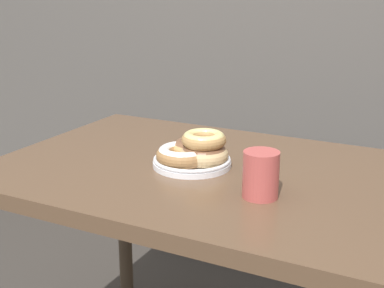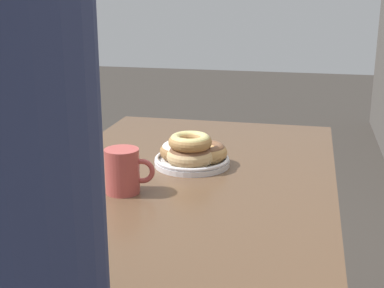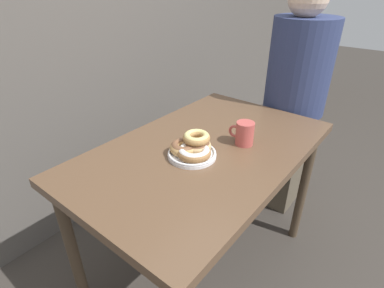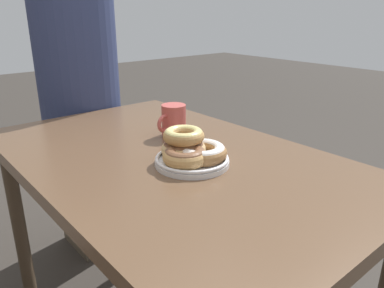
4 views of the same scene
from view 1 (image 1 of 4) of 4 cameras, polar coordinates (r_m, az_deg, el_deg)
name	(u,v)px [view 1 (image 1 of 4)]	position (r m, az deg, el deg)	size (l,w,h in m)	color
dining_table	(227,202)	(1.39, 3.72, -6.23)	(1.21, 0.75, 0.78)	brown
donut_plate	(194,152)	(1.38, 0.27, -0.85)	(0.22, 0.22, 0.09)	white
coffee_mug	(261,174)	(1.19, 7.38, -3.16)	(0.08, 0.12, 0.11)	#B74C47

